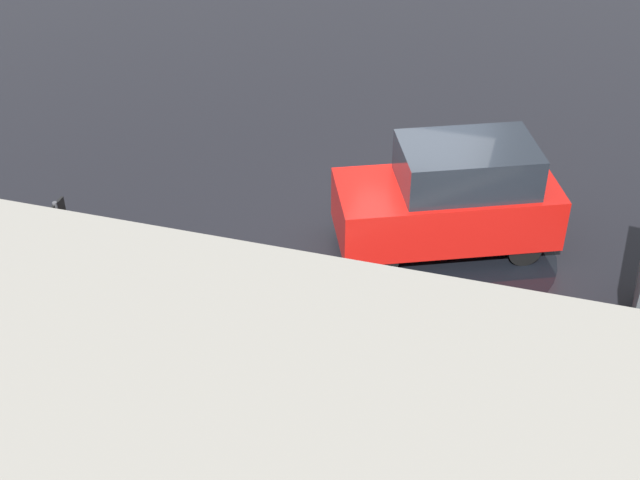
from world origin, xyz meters
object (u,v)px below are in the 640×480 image
Objects in this scene: moving_hatchback at (451,197)px; fire_hydrant at (176,289)px; sign_post at (64,247)px; pedestrian at (113,267)px.

moving_hatchback is 5.30× the size of fire_hydrant.
sign_post is at bearing 35.95° from moving_hatchback.
moving_hatchback is 6.68m from sign_post.
pedestrian is (1.06, 0.08, 0.28)m from fire_hydrant.
sign_post is (0.30, 0.79, 0.90)m from pedestrian.
fire_hydrant is at bearing -175.95° from pedestrian.
fire_hydrant is 0.33× the size of sign_post.
pedestrian is 0.51× the size of sign_post.
pedestrian is at bearing 31.50° from moving_hatchback.
sign_post is at bearing 69.21° from pedestrian.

